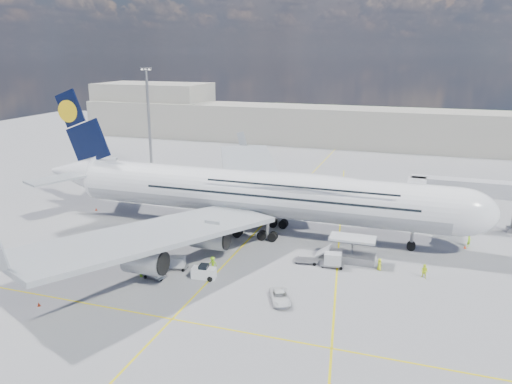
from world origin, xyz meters
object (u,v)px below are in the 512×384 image
(dolly_nose_far, at_px, (333,260))
(cone_wing_right_outer, at_px, (39,304))
(dolly_row_a, at_px, (131,236))
(crew_nose, at_px, (469,241))
(service_van, at_px, (280,297))
(catering_truck_inner, at_px, (272,185))
(light_mast, at_px, (149,118))
(dolly_row_c, at_px, (177,262))
(cone_wing_left_outer, at_px, (238,185))
(crew_loader, at_px, (424,271))
(catering_truck_outer, at_px, (238,166))
(dolly_back, at_px, (132,239))
(crew_wing, at_px, (141,270))
(airliner, at_px, (258,193))
(cone_wing_right_inner, at_px, (157,249))
(cone_tail, at_px, (96,209))
(crew_tug, at_px, (213,263))
(cone_wing_left_inner, at_px, (227,197))
(cone_nose, at_px, (465,247))
(dolly_row_b, at_px, (155,271))
(dolly_nose_near, at_px, (306,260))
(baggage_tug, at_px, (204,272))
(crew_van, at_px, (379,264))
(jet_bridge, at_px, (447,191))
(cargo_loader, at_px, (351,253))

(dolly_nose_far, distance_m, cone_wing_right_outer, 38.39)
(dolly_row_a, height_order, crew_nose, dolly_row_a)
(service_van, bearing_deg, catering_truck_inner, 83.63)
(light_mast, relative_size, dolly_row_c, 8.01)
(cone_wing_left_outer, bearing_deg, crew_loader, -42.17)
(cone_wing_left_outer, bearing_deg, dolly_nose_far, -52.66)
(dolly_row_c, distance_m, catering_truck_outer, 57.50)
(crew_loader, bearing_deg, cone_wing_left_outer, 163.90)
(dolly_row_c, distance_m, dolly_back, 13.78)
(crew_wing, bearing_deg, crew_nose, -71.92)
(catering_truck_outer, bearing_deg, airliner, -73.12)
(light_mast, relative_size, cone_wing_right_inner, 47.42)
(cone_wing_right_inner, height_order, cone_tail, cone_tail)
(dolly_back, height_order, crew_tug, crew_tug)
(cone_wing_left_inner, xyz_separation_m, cone_tail, (-20.57, -15.47, -0.02))
(cone_nose, bearing_deg, dolly_row_a, -164.12)
(dolly_row_b, height_order, catering_truck_outer, catering_truck_outer)
(cone_wing_right_inner, bearing_deg, dolly_row_b, -61.97)
(airliner, distance_m, dolly_nose_near, 15.86)
(cone_wing_left_inner, bearing_deg, cone_wing_left_outer, 97.18)
(dolly_nose_near, height_order, cone_wing_left_outer, cone_wing_left_outer)
(dolly_nose_far, xyz_separation_m, crew_loader, (12.26, 0.24, -0.11))
(baggage_tug, relative_size, crew_wing, 1.77)
(crew_nose, bearing_deg, crew_tug, 156.71)
(dolly_nose_far, relative_size, cone_wing_right_outer, 6.90)
(cone_nose, distance_m, cone_wing_right_outer, 60.85)
(dolly_nose_near, bearing_deg, crew_wing, -160.45)
(airliner, distance_m, crew_loader, 29.07)
(crew_van, height_order, cone_tail, crew_van)
(dolly_row_a, bearing_deg, service_van, -19.28)
(crew_tug, distance_m, cone_wing_right_inner, 11.48)
(dolly_row_b, bearing_deg, cone_nose, 48.03)
(service_van, bearing_deg, dolly_back, 132.80)
(dolly_back, distance_m, crew_nose, 52.99)
(crew_loader, distance_m, cone_wing_left_outer, 54.32)
(light_mast, relative_size, service_van, 5.51)
(dolly_back, distance_m, cone_tail, 19.15)
(dolly_back, relative_size, service_van, 0.82)
(crew_loader, height_order, crew_wing, crew_loader)
(dolly_row_b, distance_m, service_van, 17.72)
(crew_van, relative_size, cone_wing_left_outer, 2.72)
(cone_wing_left_outer, distance_m, cone_wing_right_outer, 59.11)
(jet_bridge, distance_m, dolly_back, 52.27)
(jet_bridge, relative_size, crew_nose, 10.08)
(cargo_loader, xyz_separation_m, crew_loader, (10.18, -2.68, -0.26))
(dolly_row_c, distance_m, cone_tail, 32.86)
(dolly_nose_far, xyz_separation_m, crew_wing, (-23.90, -11.40, -0.16))
(dolly_back, bearing_deg, baggage_tug, -58.00)
(airliner, xyz_separation_m, dolly_nose_far, (14.48, -10.03, -5.77))
(service_van, height_order, cone_wing_right_outer, service_van)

